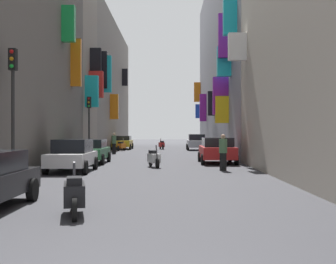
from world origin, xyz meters
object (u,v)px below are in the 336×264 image
object	(u,v)px
traffic_light_near_corner	(13,93)
parked_car_red	(217,150)
parked_car_white	(72,155)
traffic_light_far_corner	(89,116)
parked_car_silver	(196,142)
scooter_black	(74,194)
parked_car_green	(90,151)
parked_car_yellow	(123,142)
pedestrian_near_left	(223,152)
scooter_orange	(121,146)
scooter_red	(162,145)
scooter_white	(154,158)
pedestrian_crossing	(114,143)

from	to	relation	value
traffic_light_near_corner	parked_car_red	bearing A→B (deg)	51.62
parked_car_white	traffic_light_far_corner	size ratio (longest dim) A/B	0.95
traffic_light_far_corner	parked_car_silver	bearing A→B (deg)	60.11
parked_car_red	scooter_black	xyz separation A→B (m)	(-4.77, -16.11, -0.31)
parked_car_red	parked_car_green	bearing A→B (deg)	179.70
parked_car_yellow	traffic_light_far_corner	xyz separation A→B (m)	(-0.58, -16.10, 2.10)
pedestrian_near_left	traffic_light_far_corner	xyz separation A→B (m)	(-7.90, 9.38, 1.98)
parked_car_white	parked_car_yellow	distance (m)	26.03
scooter_orange	pedestrian_near_left	world-z (taller)	pedestrian_near_left
parked_car_yellow	pedestrian_near_left	size ratio (longest dim) A/B	2.48
parked_car_silver	scooter_red	xyz separation A→B (m)	(-3.42, 2.22, -0.34)
pedestrian_near_left	scooter_orange	bearing A→B (deg)	107.98
parked_car_red	parked_car_green	distance (m)	7.27
traffic_light_far_corner	parked_car_white	bearing A→B (deg)	-84.15
pedestrian_near_left	traffic_light_near_corner	xyz separation A→B (m)	(-7.90, -5.37, 2.32)
parked_car_red	scooter_white	world-z (taller)	parked_car_red
scooter_red	traffic_light_near_corner	distance (m)	31.31
parked_car_green	scooter_orange	size ratio (longest dim) A/B	2.10
parked_car_green	scooter_orange	world-z (taller)	parked_car_green
parked_car_silver	parked_car_red	bearing A→B (deg)	-89.55
parked_car_yellow	traffic_light_far_corner	size ratio (longest dim) A/B	1.01
parked_car_red	parked_car_silver	distance (m)	18.37
parked_car_white	scooter_red	distance (m)	26.28
parked_car_white	pedestrian_crossing	xyz separation A→B (m)	(-0.15, 16.46, 0.09)
parked_car_yellow	scooter_orange	bearing A→B (deg)	-86.11
scooter_white	pedestrian_near_left	distance (m)	3.89
scooter_red	scooter_black	distance (m)	36.72
parked_car_red	scooter_red	bearing A→B (deg)	99.83
scooter_orange	scooter_black	world-z (taller)	same
parked_car_red	pedestrian_near_left	xyz separation A→B (m)	(-0.23, -4.90, 0.07)
scooter_red	scooter_black	bearing A→B (deg)	-91.87
scooter_red	traffic_light_far_corner	distance (m)	16.91
scooter_white	pedestrian_crossing	bearing A→B (deg)	105.13
parked_car_red	parked_car_yellow	distance (m)	21.92
pedestrian_crossing	traffic_light_near_corner	bearing A→B (deg)	-92.33
parked_car_silver	pedestrian_crossing	bearing A→B (deg)	-134.05
pedestrian_crossing	scooter_red	bearing A→B (deg)	68.88
parked_car_silver	pedestrian_crossing	xyz separation A→B (m)	(-7.12, -7.36, 0.05)
traffic_light_near_corner	scooter_red	bearing A→B (deg)	81.58
pedestrian_near_left	scooter_white	bearing A→B (deg)	148.19
pedestrian_near_left	parked_car_silver	bearing A→B (deg)	89.79
scooter_white	traffic_light_far_corner	bearing A→B (deg)	122.15
parked_car_red	parked_car_green	xyz separation A→B (m)	(-7.27, 0.04, -0.05)
parked_car_silver	parked_car_green	distance (m)	19.67
parked_car_green	pedestrian_near_left	world-z (taller)	pedestrian_near_left
scooter_orange	scooter_white	distance (m)	20.11
parked_car_red	scooter_black	world-z (taller)	parked_car_red
parked_car_red	traffic_light_near_corner	bearing A→B (deg)	-128.38
scooter_white	traffic_light_near_corner	world-z (taller)	traffic_light_near_corner
pedestrian_near_left	traffic_light_near_corner	bearing A→B (deg)	-145.82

